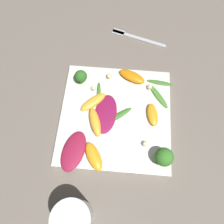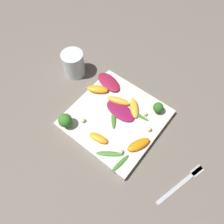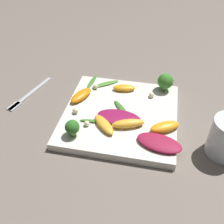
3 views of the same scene
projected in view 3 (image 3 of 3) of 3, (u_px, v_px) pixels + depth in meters
The scene contains 20 objects.
ground_plane at pixel (120, 118), 0.69m from camera, with size 2.40×2.40×0.00m, color #6B6056.
plate at pixel (120, 115), 0.68m from camera, with size 0.29×0.29×0.02m.
fork at pixel (26, 96), 0.75m from camera, with size 0.06×0.17×0.01m.
radicchio_leaf_0 at pixel (119, 117), 0.65m from camera, with size 0.11×0.06×0.01m.
radicchio_leaf_1 at pixel (159, 143), 0.58m from camera, with size 0.11×0.07×0.01m.
orange_segment_0 at pixel (104, 124), 0.63m from camera, with size 0.07×0.07×0.02m.
orange_segment_1 at pixel (128, 124), 0.62m from camera, with size 0.08×0.05×0.02m.
orange_segment_2 at pixel (81, 95), 0.71m from camera, with size 0.06×0.08×0.02m.
orange_segment_3 at pixel (124, 88), 0.74m from camera, with size 0.07×0.04×0.02m.
orange_segment_4 at pixel (165, 127), 0.62m from camera, with size 0.08×0.06×0.02m.
broccoli_floret_0 at pixel (165, 81), 0.73m from camera, with size 0.04×0.04×0.05m.
broccoli_floret_1 at pixel (72, 127), 0.60m from camera, with size 0.03×0.03×0.04m.
arugula_sprig_0 at pixel (119, 108), 0.68m from camera, with size 0.06×0.07×0.01m.
arugula_sprig_1 at pixel (95, 121), 0.64m from camera, with size 0.07×0.02×0.01m.
arugula_sprig_2 at pixel (106, 84), 0.76m from camera, with size 0.08×0.06×0.01m.
arugula_sprig_3 at pixel (92, 82), 0.77m from camera, with size 0.02×0.07×0.00m.
macadamia_nut_0 at pixel (96, 87), 0.74m from camera, with size 0.01×0.01×0.01m.
macadamia_nut_1 at pixel (75, 111), 0.66m from camera, with size 0.02×0.02×0.02m.
macadamia_nut_2 at pixel (152, 95), 0.71m from camera, with size 0.01×0.01×0.01m.
macadamia_nut_3 at pixel (87, 123), 0.63m from camera, with size 0.01×0.01×0.01m.
Camera 3 is at (-0.08, 0.50, 0.46)m, focal length 42.00 mm.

